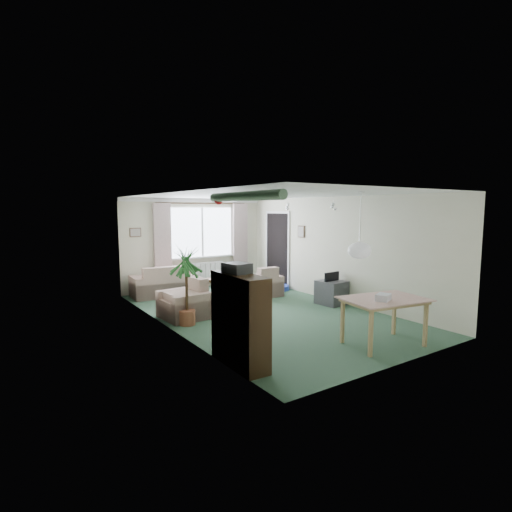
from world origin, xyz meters
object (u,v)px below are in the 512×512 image
pet_bed (278,288)px  armchair_corner (262,281)px  tv_cube (331,292)px  bookshelf (240,320)px  dining_table (383,322)px  houseplant (187,285)px  armchair_left (184,299)px  sofa (163,280)px  coffee_table (223,286)px

pet_bed → armchair_corner: bearing=-155.4°
tv_cube → pet_bed: size_ratio=0.96×
bookshelf → dining_table: bookshelf is taller
houseplant → tv_cube: 3.40m
dining_table → tv_cube: dining_table is taller
pet_bed → houseplant: bearing=-153.7°
bookshelf → pet_bed: bearing=48.4°
houseplant → pet_bed: houseplant is taller
armchair_left → houseplant: size_ratio=0.58×
sofa → armchair_corner: (2.01, -1.35, -0.01)m
tv_cube → bookshelf: bearing=-156.8°
bookshelf → dining_table: 2.38m
pet_bed → dining_table: bearing=-105.3°
armchair_left → dining_table: 3.74m
tv_cube → pet_bed: 1.95m
bookshelf → tv_cube: 4.01m
armchair_corner → houseplant: bearing=29.3°
coffee_table → houseplant: size_ratio=0.62×
sofa → houseplant: bearing=82.4°
dining_table → sofa: bearing=106.2°
armchair_corner → sofa: bearing=-31.4°
bookshelf → pet_bed: size_ratio=2.09×
houseplant → pet_bed: bearing=26.3°
sofa → armchair_left: bearing=83.7°
sofa → armchair_corner: 2.42m
sofa → bookshelf: size_ratio=1.19×
sofa → bookshelf: bookshelf is taller
armchair_corner → houseplant: houseplant is taller
sofa → tv_cube: bearing=137.7°
tv_cube → pet_bed: tv_cube is taller
sofa → pet_bed: size_ratio=2.49×
tv_cube → dining_table: bearing=-121.8°
dining_table → pet_bed: bearing=74.7°
armchair_corner → coffee_table: (-0.70, 0.69, -0.16)m
bookshelf → tv_cube: bookshelf is taller
sofa → houseplant: 2.72m
armchair_corner → tv_cube: bearing=119.0°
bookshelf → houseplant: bearing=86.0°
armchair_left → coffee_table: 2.29m
houseplant → tv_cube: bearing=-5.3°
bookshelf → sofa: bearing=82.2°
coffee_table → dining_table: 4.71m
armchair_corner → coffee_table: 1.00m
houseplant → sofa: bearing=78.2°
armchair_corner → bookshelf: bookshelf is taller
coffee_table → armchair_left: bearing=-138.5°
bookshelf → armchair_left: bearing=83.7°
armchair_corner → houseplant: (-2.56, -1.29, 0.38)m
armchair_left → houseplant: (-0.15, -0.47, 0.36)m
armchair_left → pet_bed: (3.15, 1.16, -0.32)m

